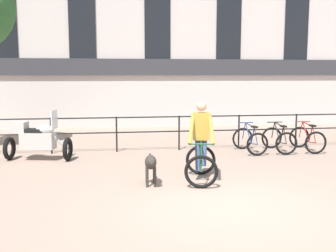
{
  "coord_description": "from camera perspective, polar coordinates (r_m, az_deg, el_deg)",
  "views": [
    {
      "loc": [
        -2.03,
        -6.37,
        2.26
      ],
      "look_at": [
        -0.68,
        2.86,
        1.05
      ],
      "focal_mm": 42.0,
      "sensor_mm": 36.0,
      "label": 1
    }
  ],
  "objects": [
    {
      "name": "ground_plane",
      "position": [
        7.05,
        9.04,
        -11.4
      ],
      "size": [
        60.0,
        60.0,
        0.0
      ],
      "primitive_type": "plane",
      "color": "gray"
    },
    {
      "name": "cyclist_with_bike",
      "position": [
        8.51,
        4.82,
        -2.76
      ],
      "size": [
        0.92,
        1.29,
        1.7
      ],
      "rotation": [
        0.0,
        0.0,
        -0.22
      ],
      "color": "black",
      "rests_on": "ground_plane"
    },
    {
      "name": "canal_railing",
      "position": [
        11.84,
        1.62,
        -0.13
      ],
      "size": [
        15.05,
        0.05,
        1.05
      ],
      "color": "black",
      "rests_on": "ground_plane"
    },
    {
      "name": "parked_bicycle_near_lamp",
      "position": [
        11.78,
        11.78,
        -2.05
      ],
      "size": [
        0.74,
        1.15,
        0.86
      ],
      "rotation": [
        0.0,
        0.0,
        3.21
      ],
      "color": "black",
      "rests_on": "ground_plane"
    },
    {
      "name": "dog",
      "position": [
        8.08,
        -2.51,
        -5.46
      ],
      "size": [
        0.27,
        0.89,
        0.65
      ],
      "rotation": [
        0.0,
        0.0,
        -0.06
      ],
      "color": "#332D28",
      "rests_on": "ground_plane"
    },
    {
      "name": "building_facade",
      "position": [
        17.59,
        -1.68,
        14.08
      ],
      "size": [
        18.0,
        0.72,
        8.65
      ],
      "color": "beige",
      "rests_on": "ground_plane"
    },
    {
      "name": "parked_bicycle_mid_right",
      "position": [
        12.51,
        19.55,
        -1.78
      ],
      "size": [
        0.68,
        1.12,
        0.86
      ],
      "rotation": [
        0.0,
        0.0,
        3.12
      ],
      "color": "black",
      "rests_on": "ground_plane"
    },
    {
      "name": "parked_bicycle_mid_left",
      "position": [
        12.12,
        15.78,
        -1.91
      ],
      "size": [
        0.67,
        1.11,
        0.86
      ],
      "rotation": [
        0.0,
        0.0,
        3.14
      ],
      "color": "black",
      "rests_on": "ground_plane"
    },
    {
      "name": "parked_motorcycle",
      "position": [
        11.01,
        -18.41,
        -1.86
      ],
      "size": [
        1.8,
        0.96,
        1.35
      ],
      "rotation": [
        0.0,
        0.0,
        1.37
      ],
      "color": "black",
      "rests_on": "ground_plane"
    }
  ]
}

